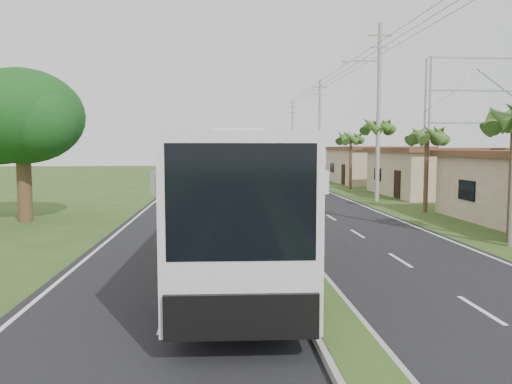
{
  "coord_description": "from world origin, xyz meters",
  "views": [
    {
      "loc": [
        -2.32,
        -15.49,
        3.62
      ],
      "look_at": [
        -0.79,
        5.31,
        1.8
      ],
      "focal_mm": 35.0,
      "sensor_mm": 36.0,
      "label": 1
    }
  ],
  "objects": [
    {
      "name": "palm_verge_d",
      "position": [
        9.3,
        28.0,
        4.55
      ],
      "size": [
        2.4,
        2.4,
        5.25
      ],
      "color": "#473321",
      "rests_on": "ground"
    },
    {
      "name": "coach_bus_main",
      "position": [
        -1.8,
        -0.91,
        2.32
      ],
      "size": [
        3.07,
        13.13,
        4.22
      ],
      "rotation": [
        0.0,
        0.0,
        -0.03
      ],
      "color": "silver",
      "rests_on": "ground"
    },
    {
      "name": "utility_pole_d",
      "position": [
        8.5,
        58.0,
        5.42
      ],
      "size": [
        1.6,
        0.28,
        10.5
      ],
      "color": "gray",
      "rests_on": "ground"
    },
    {
      "name": "motorcyclist",
      "position": [
        -1.08,
        6.77,
        0.74
      ],
      "size": [
        2.04,
        1.29,
        2.11
      ],
      "rotation": [
        0.0,
        0.0,
        0.4
      ],
      "color": "black",
      "rests_on": "ground"
    },
    {
      "name": "lane_edge_left",
      "position": [
        -6.7,
        20.0,
        0.0
      ],
      "size": [
        0.12,
        160.0,
        0.01
      ],
      "primitive_type": "cube",
      "color": "silver",
      "rests_on": "ground"
    },
    {
      "name": "palm_verge_b",
      "position": [
        9.4,
        12.0,
        4.36
      ],
      "size": [
        2.4,
        2.4,
        5.05
      ],
      "color": "#473321",
      "rests_on": "ground"
    },
    {
      "name": "billboard_lattice",
      "position": [
        22.0,
        30.0,
        6.82
      ],
      "size": [
        10.18,
        1.18,
        12.07
      ],
      "color": "gray",
      "rests_on": "ground"
    },
    {
      "name": "shade_tree",
      "position": [
        -12.11,
        10.02,
        5.03
      ],
      "size": [
        6.3,
        6.0,
        7.54
      ],
      "color": "#473321",
      "rests_on": "ground"
    },
    {
      "name": "shop_mid",
      "position": [
        14.0,
        22.0,
        1.86
      ],
      "size": [
        7.6,
        10.6,
        3.67
      ],
      "color": "tan",
      "rests_on": "ground"
    },
    {
      "name": "utility_pole_c",
      "position": [
        8.5,
        38.0,
        5.67
      ],
      "size": [
        1.6,
        0.28,
        11.0
      ],
      "color": "gray",
      "rests_on": "ground"
    },
    {
      "name": "ground",
      "position": [
        0.0,
        0.0,
        0.0
      ],
      "size": [
        180.0,
        180.0,
        0.0
      ],
      "primitive_type": "plane",
      "color": "#304519",
      "rests_on": "ground"
    },
    {
      "name": "road_asphalt",
      "position": [
        0.0,
        20.0,
        0.01
      ],
      "size": [
        14.0,
        160.0,
        0.02
      ],
      "primitive_type": "cube",
      "color": "black",
      "rests_on": "ground"
    },
    {
      "name": "median_strip",
      "position": [
        0.0,
        20.0,
        0.1
      ],
      "size": [
        1.2,
        160.0,
        0.18
      ],
      "color": "gray",
      "rests_on": "ground"
    },
    {
      "name": "coach_bus_far",
      "position": [
        -1.8,
        54.99,
        1.76
      ],
      "size": [
        2.89,
        10.79,
        3.11
      ],
      "rotation": [
        0.0,
        0.0,
        0.05
      ],
      "color": "white",
      "rests_on": "ground"
    },
    {
      "name": "palm_verge_c",
      "position": [
        8.8,
        19.0,
        5.12
      ],
      "size": [
        2.4,
        2.4,
        5.85
      ],
      "color": "#473321",
      "rests_on": "ground"
    },
    {
      "name": "lane_edge_right",
      "position": [
        6.7,
        20.0,
        0.0
      ],
      "size": [
        0.12,
        160.0,
        0.01
      ],
      "primitive_type": "cube",
      "color": "silver",
      "rests_on": "ground"
    },
    {
      "name": "utility_pole_b",
      "position": [
        8.47,
        18.0,
        6.26
      ],
      "size": [
        3.2,
        0.28,
        12.0
      ],
      "color": "gray",
      "rests_on": "ground"
    },
    {
      "name": "shop_far",
      "position": [
        14.0,
        36.0,
        1.93
      ],
      "size": [
        8.6,
        11.6,
        3.82
      ],
      "color": "tan",
      "rests_on": "ground"
    }
  ]
}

